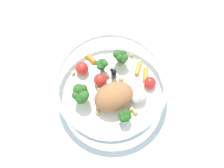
# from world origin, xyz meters

# --- Properties ---
(ground_plane) EXTENTS (2.40, 2.40, 0.00)m
(ground_plane) POSITION_xyz_m (0.00, 0.00, 0.00)
(ground_plane) COLOR silver
(food_container) EXTENTS (0.24, 0.24, 0.06)m
(food_container) POSITION_xyz_m (0.00, -0.00, 0.03)
(food_container) COLOR white
(food_container) RESTS_ON ground_plane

